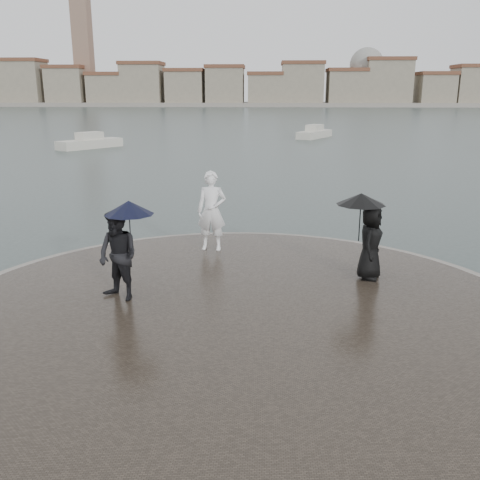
{
  "coord_description": "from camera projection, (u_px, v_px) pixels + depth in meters",
  "views": [
    {
      "loc": [
        0.53,
        -6.08,
        4.49
      ],
      "look_at": [
        0.0,
        4.8,
        1.45
      ],
      "focal_mm": 40.0,
      "sensor_mm": 36.0,
      "label": 1
    }
  ],
  "objects": [
    {
      "name": "ground",
      "position": [
        222.0,
        442.0,
        7.08
      ],
      "size": [
        400.0,
        400.0,
        0.0
      ],
      "primitive_type": "plane",
      "color": "#2B3835",
      "rests_on": "ground"
    },
    {
      "name": "kerb_ring",
      "position": [
        237.0,
        322.0,
        10.4
      ],
      "size": [
        12.5,
        12.5,
        0.32
      ],
      "primitive_type": "cylinder",
      "color": "gray",
      "rests_on": "ground"
    },
    {
      "name": "quay_tip",
      "position": [
        237.0,
        321.0,
        10.4
      ],
      "size": [
        11.9,
        11.9,
        0.36
      ],
      "primitive_type": "cylinder",
      "color": "#2D261E",
      "rests_on": "ground"
    },
    {
      "name": "statue",
      "position": [
        212.0,
        211.0,
        14.18
      ],
      "size": [
        0.81,
        0.57,
        2.12
      ],
      "primitive_type": "imported",
      "rotation": [
        0.0,
        0.0,
        -0.08
      ],
      "color": "white",
      "rests_on": "quay_tip"
    },
    {
      "name": "visitor_left",
      "position": [
        120.0,
        247.0,
        10.74
      ],
      "size": [
        1.31,
        1.13,
        2.04
      ],
      "color": "black",
      "rests_on": "quay_tip"
    },
    {
      "name": "visitor_right",
      "position": [
        368.0,
        230.0,
        11.96
      ],
      "size": [
        1.2,
        1.13,
        1.95
      ],
      "color": "black",
      "rests_on": "quay_tip"
    },
    {
      "name": "far_skyline",
      "position": [
        244.0,
        87.0,
        160.48
      ],
      "size": [
        260.0,
        20.0,
        37.0
      ],
      "color": "gray",
      "rests_on": "ground"
    },
    {
      "name": "boats",
      "position": [
        308.0,
        141.0,
        45.96
      ],
      "size": [
        39.67,
        16.43,
        1.5
      ],
      "color": "beige",
      "rests_on": "ground"
    }
  ]
}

